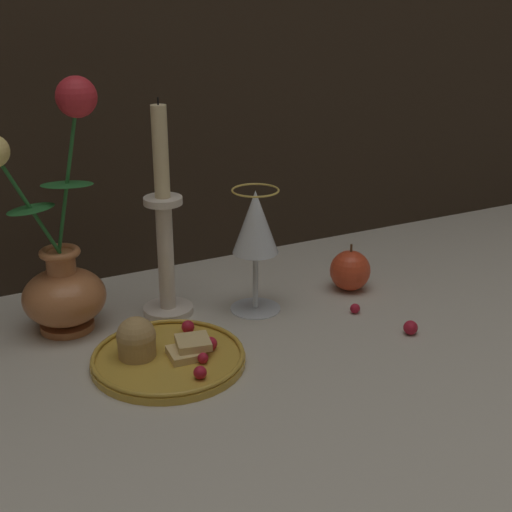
# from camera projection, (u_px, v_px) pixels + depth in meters

# --- Properties ---
(ground_plane) EXTENTS (2.40, 2.40, 0.00)m
(ground_plane) POSITION_uv_depth(u_px,v_px,m) (207.00, 331.00, 1.00)
(ground_plane) COLOR #B7B2A3
(ground_plane) RESTS_ON ground
(vase) EXTENTS (0.16, 0.12, 0.35)m
(vase) POSITION_uv_depth(u_px,v_px,m) (62.00, 267.00, 0.98)
(vase) COLOR #B77042
(vase) RESTS_ON ground_plane
(plate_with_pastries) EXTENTS (0.20, 0.20, 0.06)m
(plate_with_pastries) POSITION_uv_depth(u_px,v_px,m) (163.00, 353.00, 0.91)
(plate_with_pastries) COLOR gold
(plate_with_pastries) RESTS_ON ground_plane
(wine_glass) EXTENTS (0.08, 0.08, 0.19)m
(wine_glass) POSITION_uv_depth(u_px,v_px,m) (255.00, 228.00, 1.02)
(wine_glass) COLOR silver
(wine_glass) RESTS_ON ground_plane
(candlestick) EXTENTS (0.07, 0.07, 0.32)m
(candlestick) POSITION_uv_depth(u_px,v_px,m) (165.00, 236.00, 1.01)
(candlestick) COLOR silver
(candlestick) RESTS_ON ground_plane
(apple_beside_vase) EXTENTS (0.06, 0.06, 0.08)m
(apple_beside_vase) POSITION_uv_depth(u_px,v_px,m) (350.00, 270.00, 1.12)
(apple_beside_vase) COLOR #D14223
(apple_beside_vase) RESTS_ON ground_plane
(berry_near_plate) EXTENTS (0.01, 0.01, 0.01)m
(berry_near_plate) POSITION_uv_depth(u_px,v_px,m) (355.00, 309.00, 1.05)
(berry_near_plate) COLOR #AD192D
(berry_near_plate) RESTS_ON ground_plane
(berry_front_center) EXTENTS (0.02, 0.02, 0.02)m
(berry_front_center) POSITION_uv_depth(u_px,v_px,m) (411.00, 328.00, 0.99)
(berry_front_center) COLOR #AD192D
(berry_front_center) RESTS_ON ground_plane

